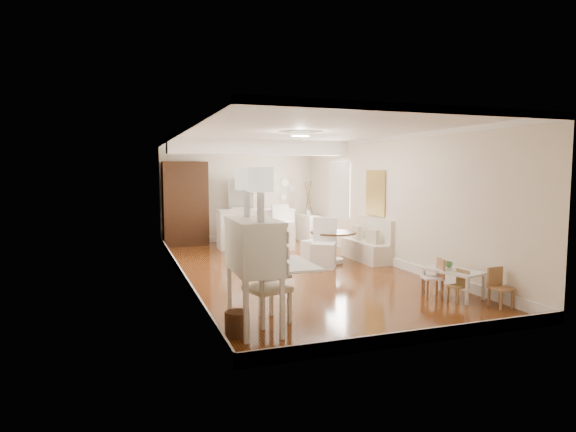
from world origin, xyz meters
TOP-DOWN VIEW (x-y plane):
  - room at (0.04, 0.32)m, footprint 9.00×9.04m
  - secretary_bureau at (-1.70, -3.28)m, footprint 1.15×1.17m
  - gustavian_armchair at (-1.46, -3.09)m, footprint 0.69×0.69m
  - wicker_basket at (-1.98, -3.49)m, footprint 0.40×0.40m
  - kids_table at (1.76, -2.85)m, footprint 0.78×1.02m
  - kids_chair_a at (1.65, -3.11)m, footprint 0.28×0.28m
  - kids_chair_b at (1.46, -2.71)m, footprint 0.38×0.38m
  - kids_chair_c at (2.06, -3.58)m, footprint 0.31×0.31m
  - banquette at (1.99, 0.50)m, footprint 0.52×1.60m
  - dining_table at (1.17, 0.50)m, footprint 1.35×1.35m
  - slip_chair_near at (0.73, 0.03)m, footprint 0.70×0.71m
  - slip_chair_far at (0.84, 0.81)m, footprint 0.61×0.62m
  - breakfast_counter at (0.10, 3.10)m, footprint 2.05×0.65m
  - bar_stool_left at (-0.45, 2.61)m, footprint 0.58×0.58m
  - bar_stool_right at (0.68, 2.50)m, footprint 0.52×0.52m
  - pantry_cabinet at (-1.60, 4.18)m, footprint 1.20×0.60m
  - fridge at (0.30, 4.15)m, footprint 0.75×0.65m
  - sideboard at (1.85, 3.70)m, footprint 0.47×0.85m
  - pencil_cup at (1.82, -2.66)m, footprint 0.15×0.15m
  - branch_vase at (1.86, 3.74)m, footprint 0.18×0.18m

SIDE VIEW (x-z plane):
  - wicker_basket at x=-1.98m, z-range 0.00..0.31m
  - kids_table at x=1.76m, z-range 0.00..0.45m
  - kids_chair_a at x=1.65m, z-range 0.00..0.51m
  - kids_chair_c at x=2.06m, z-range 0.00..0.60m
  - kids_chair_b at x=1.46m, z-range 0.00..0.64m
  - dining_table at x=1.17m, z-range 0.00..0.70m
  - sideboard at x=1.85m, z-range 0.00..0.77m
  - slip_chair_far at x=0.84m, z-range 0.00..0.92m
  - gustavian_armchair at x=-1.46m, z-range 0.00..0.97m
  - banquette at x=1.99m, z-range 0.00..0.98m
  - pencil_cup at x=1.82m, z-range 0.45..0.54m
  - breakfast_counter at x=0.10m, z-range 0.00..1.03m
  - slip_chair_near at x=0.73m, z-range 0.00..1.06m
  - bar_stool_left at x=-0.45m, z-range 0.00..1.11m
  - bar_stool_right at x=0.68m, z-range 0.00..1.17m
  - secretary_bureau at x=-1.70m, z-range 0.00..1.44m
  - branch_vase at x=1.86m, z-range 0.77..0.94m
  - fridge at x=0.30m, z-range 0.00..1.80m
  - pantry_cabinet at x=-1.60m, z-range 0.00..2.30m
  - room at x=0.04m, z-range 0.57..3.39m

